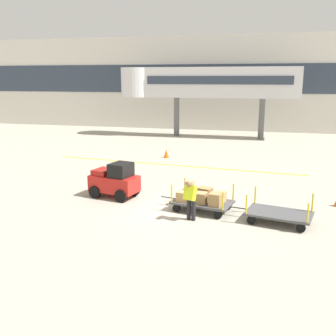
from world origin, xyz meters
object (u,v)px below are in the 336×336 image
at_px(baggage_tug, 115,181).
at_px(baggage_cart_middle, 279,214).
at_px(baggage_cart_lead, 202,198).
at_px(baggage_handler, 190,198).
at_px(safety_cone_far, 166,154).

xyz_separation_m(baggage_tug, baggage_cart_middle, (6.99, -1.52, -0.41)).
xyz_separation_m(baggage_cart_lead, baggage_cart_middle, (2.93, -0.62, -0.19)).
distance_m(baggage_tug, baggage_handler, 4.34).
bearing_deg(baggage_tug, baggage_cart_middle, -12.25).
bearing_deg(baggage_cart_middle, baggage_cart_lead, 167.99).
xyz_separation_m(baggage_cart_lead, safety_cone_far, (-4.05, 10.02, -0.26)).
height_order(baggage_tug, baggage_cart_lead, baggage_tug).
bearing_deg(baggage_handler, safety_cone_far, 108.70).
relative_size(baggage_tug, baggage_cart_lead, 0.74).
height_order(baggage_cart_lead, baggage_cart_middle, same).
relative_size(baggage_cart_middle, safety_cone_far, 5.61).
bearing_deg(baggage_handler, baggage_cart_lead, 77.75).
relative_size(baggage_tug, baggage_cart_middle, 0.74).
bearing_deg(baggage_cart_lead, baggage_cart_middle, -12.01).
distance_m(baggage_tug, baggage_cart_lead, 4.16).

